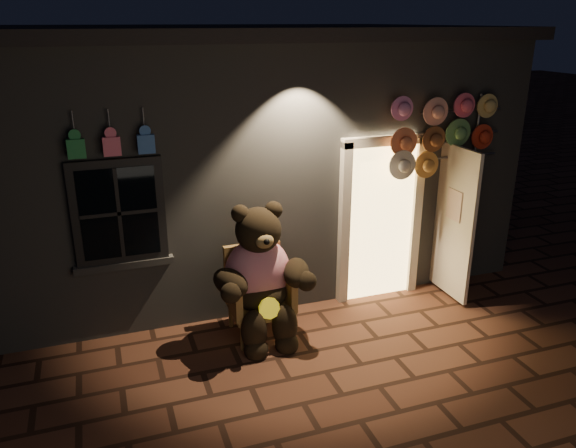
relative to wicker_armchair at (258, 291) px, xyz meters
name	(u,v)px	position (x,y,z in m)	size (l,w,h in m)	color
ground	(326,372)	(0.44, -1.07, -0.52)	(60.00, 60.00, 0.00)	brown
shop_building	(232,140)	(0.44, 2.92, 1.21)	(7.30, 5.95, 3.51)	slate
wicker_armchair	(258,291)	(0.00, 0.00, 0.00)	(0.73, 0.66, 1.05)	olive
teddy_bear	(261,276)	(0.00, -0.14, 0.25)	(1.23, 0.95, 1.70)	red
hat_rack	(441,134)	(2.48, 0.21, 1.67)	(1.62, 0.22, 2.68)	#59595E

